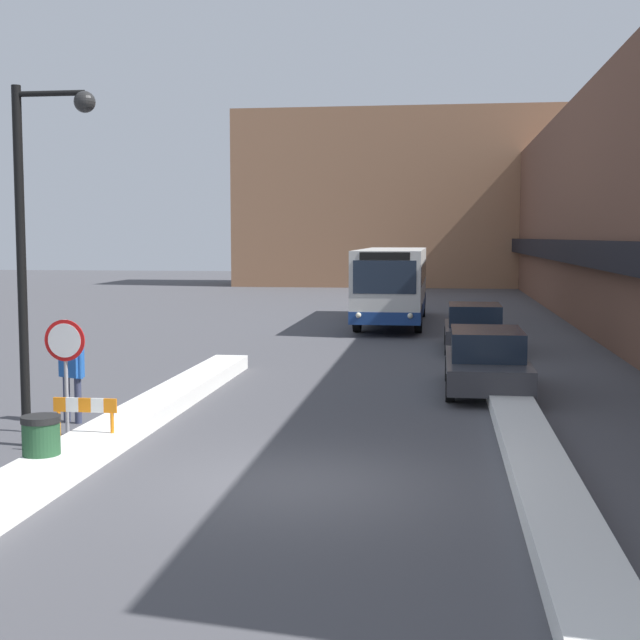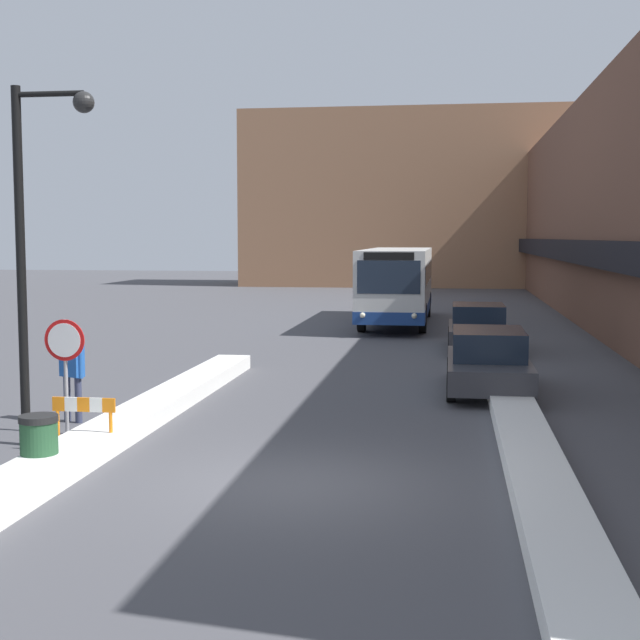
{
  "view_description": "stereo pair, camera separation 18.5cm",
  "coord_description": "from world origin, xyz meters",
  "px_view_note": "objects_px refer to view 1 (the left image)",
  "views": [
    {
      "loc": [
        2.1,
        -12.62,
        3.62
      ],
      "look_at": [
        -0.28,
        4.97,
        1.96
      ],
      "focal_mm": 50.0,
      "sensor_mm": 36.0,
      "label": 1
    },
    {
      "loc": [
        2.29,
        -12.59,
        3.62
      ],
      "look_at": [
        -0.28,
        4.97,
        1.96
      ],
      "focal_mm": 50.0,
      "sensor_mm": 36.0,
      "label": 2
    }
  ],
  "objects_px": {
    "stop_sign": "(65,352)",
    "city_bus": "(393,283)",
    "street_lamp": "(36,224)",
    "parked_car_front": "(487,361)",
    "trash_bin": "(41,447)",
    "pedestrian": "(72,367)",
    "construction_barricade": "(85,414)",
    "parked_car_middle": "(474,327)"
  },
  "relations": [
    {
      "from": "construction_barricade",
      "to": "city_bus",
      "type": "bearing_deg",
      "value": 80.44
    },
    {
      "from": "parked_car_front",
      "to": "street_lamp",
      "type": "bearing_deg",
      "value": -140.12
    },
    {
      "from": "city_bus",
      "to": "trash_bin",
      "type": "relative_size",
      "value": 11.77
    },
    {
      "from": "city_bus",
      "to": "stop_sign",
      "type": "xyz_separation_m",
      "value": [
        -4.78,
        -21.85,
        -0.18
      ]
    },
    {
      "from": "street_lamp",
      "to": "pedestrian",
      "type": "height_order",
      "value": "street_lamp"
    },
    {
      "from": "stop_sign",
      "to": "construction_barricade",
      "type": "bearing_deg",
      "value": -55.15
    },
    {
      "from": "construction_barricade",
      "to": "pedestrian",
      "type": "bearing_deg",
      "value": 117.78
    },
    {
      "from": "stop_sign",
      "to": "city_bus",
      "type": "bearing_deg",
      "value": 77.65
    },
    {
      "from": "city_bus",
      "to": "parked_car_middle",
      "type": "bearing_deg",
      "value": -69.99
    },
    {
      "from": "stop_sign",
      "to": "construction_barricade",
      "type": "relative_size",
      "value": 1.93
    },
    {
      "from": "parked_car_front",
      "to": "parked_car_middle",
      "type": "distance_m",
      "value": 7.7
    },
    {
      "from": "parked_car_middle",
      "to": "pedestrian",
      "type": "xyz_separation_m",
      "value": [
        -8.2,
        -12.36,
        0.36
      ]
    },
    {
      "from": "street_lamp",
      "to": "parked_car_front",
      "type": "bearing_deg",
      "value": 39.88
    },
    {
      "from": "parked_car_front",
      "to": "construction_barricade",
      "type": "xyz_separation_m",
      "value": [
        -6.96,
        -7.01,
        -0.06
      ]
    },
    {
      "from": "pedestrian",
      "to": "construction_barricade",
      "type": "relative_size",
      "value": 1.66
    },
    {
      "from": "street_lamp",
      "to": "trash_bin",
      "type": "distance_m",
      "value": 3.99
    },
    {
      "from": "parked_car_middle",
      "to": "parked_car_front",
      "type": "bearing_deg",
      "value": -90.0
    },
    {
      "from": "parked_car_middle",
      "to": "pedestrian",
      "type": "relative_size",
      "value": 2.33
    },
    {
      "from": "city_bus",
      "to": "trash_bin",
      "type": "height_order",
      "value": "city_bus"
    },
    {
      "from": "construction_barricade",
      "to": "trash_bin",
      "type": "bearing_deg",
      "value": -91.75
    },
    {
      "from": "pedestrian",
      "to": "parked_car_front",
      "type": "bearing_deg",
      "value": 54.27
    },
    {
      "from": "pedestrian",
      "to": "trash_bin",
      "type": "bearing_deg",
      "value": -48.34
    },
    {
      "from": "parked_car_front",
      "to": "parked_car_middle",
      "type": "height_order",
      "value": "parked_car_middle"
    },
    {
      "from": "street_lamp",
      "to": "pedestrian",
      "type": "relative_size",
      "value": 3.37
    },
    {
      "from": "parked_car_front",
      "to": "trash_bin",
      "type": "distance_m",
      "value": 11.07
    },
    {
      "from": "city_bus",
      "to": "pedestrian",
      "type": "relative_size",
      "value": 6.13
    },
    {
      "from": "city_bus",
      "to": "parked_car_front",
      "type": "bearing_deg",
      "value": -79.24
    },
    {
      "from": "trash_bin",
      "to": "construction_barricade",
      "type": "distance_m",
      "value": 1.57
    },
    {
      "from": "parked_car_middle",
      "to": "pedestrian",
      "type": "bearing_deg",
      "value": -123.58
    },
    {
      "from": "city_bus",
      "to": "trash_bin",
      "type": "bearing_deg",
      "value": -99.08
    },
    {
      "from": "parked_car_front",
      "to": "pedestrian",
      "type": "xyz_separation_m",
      "value": [
        -8.2,
        -4.65,
        0.37
      ]
    },
    {
      "from": "stop_sign",
      "to": "pedestrian",
      "type": "bearing_deg",
      "value": 108.14
    },
    {
      "from": "pedestrian",
      "to": "trash_bin",
      "type": "height_order",
      "value": "pedestrian"
    },
    {
      "from": "parked_car_middle",
      "to": "city_bus",
      "type": "bearing_deg",
      "value": 110.01
    },
    {
      "from": "construction_barricade",
      "to": "stop_sign",
      "type": "bearing_deg",
      "value": 124.85
    },
    {
      "from": "pedestrian",
      "to": "trash_bin",
      "type": "relative_size",
      "value": 1.92
    },
    {
      "from": "parked_car_middle",
      "to": "street_lamp",
      "type": "bearing_deg",
      "value": -118.93
    },
    {
      "from": "pedestrian",
      "to": "trash_bin",
      "type": "distance_m",
      "value": 4.14
    },
    {
      "from": "parked_car_middle",
      "to": "stop_sign",
      "type": "xyz_separation_m",
      "value": [
        -7.85,
        -13.44,
        0.8
      ]
    },
    {
      "from": "city_bus",
      "to": "parked_car_front",
      "type": "relative_size",
      "value": 2.46
    },
    {
      "from": "trash_bin",
      "to": "parked_car_front",
      "type": "bearing_deg",
      "value": 50.72
    },
    {
      "from": "parked_car_front",
      "to": "stop_sign",
      "type": "height_order",
      "value": "stop_sign"
    }
  ]
}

